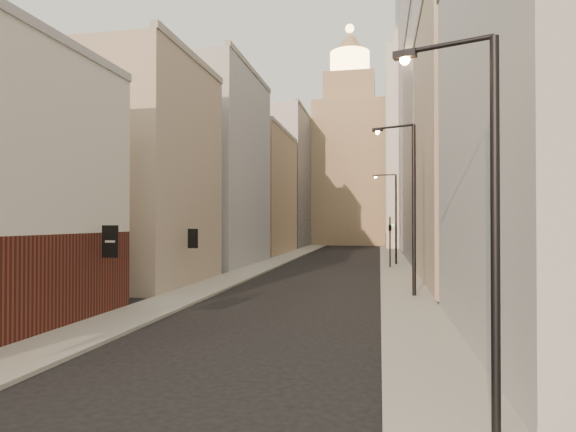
{
  "coord_description": "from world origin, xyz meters",
  "views": [
    {
      "loc": [
        4.95,
        -6.27,
        4.51
      ],
      "look_at": [
        -0.45,
        21.99,
        4.86
      ],
      "focal_mm": 30.0,
      "sensor_mm": 36.0,
      "label": 1
    }
  ],
  "objects_px": {
    "clock_tower": "(350,157)",
    "traffic_light_right": "(390,230)",
    "streetlamp_far": "(394,213)",
    "streetlamp_near": "(484,210)",
    "streetlamp_mid": "(409,198)",
    "white_tower": "(410,139)"
  },
  "relations": [
    {
      "from": "clock_tower",
      "to": "traffic_light_right",
      "type": "xyz_separation_m",
      "value": [
        6.92,
        -50.93,
        -13.9
      ]
    },
    {
      "from": "streetlamp_far",
      "to": "traffic_light_right",
      "type": "relative_size",
      "value": 1.89
    },
    {
      "from": "streetlamp_near",
      "to": "traffic_light_right",
      "type": "distance_m",
      "value": 37.02
    },
    {
      "from": "clock_tower",
      "to": "streetlamp_mid",
      "type": "xyz_separation_m",
      "value": [
        7.69,
        -68.81,
        -11.72
      ]
    },
    {
      "from": "white_tower",
      "to": "streetlamp_far",
      "type": "bearing_deg",
      "value": -96.23
    },
    {
      "from": "streetlamp_mid",
      "to": "streetlamp_far",
      "type": "distance_m",
      "value": 21.39
    },
    {
      "from": "streetlamp_far",
      "to": "traffic_light_right",
      "type": "xyz_separation_m",
      "value": [
        -0.43,
        -3.51,
        -1.66
      ]
    },
    {
      "from": "traffic_light_right",
      "to": "streetlamp_near",
      "type": "bearing_deg",
      "value": 88.2
    },
    {
      "from": "streetlamp_near",
      "to": "streetlamp_mid",
      "type": "distance_m",
      "value": 19.16
    },
    {
      "from": "streetlamp_mid",
      "to": "traffic_light_right",
      "type": "height_order",
      "value": "streetlamp_mid"
    },
    {
      "from": "streetlamp_near",
      "to": "traffic_light_right",
      "type": "relative_size",
      "value": 1.66
    },
    {
      "from": "streetlamp_far",
      "to": "streetlamp_mid",
      "type": "bearing_deg",
      "value": -82.68
    },
    {
      "from": "white_tower",
      "to": "traffic_light_right",
      "type": "distance_m",
      "value": 40.02
    },
    {
      "from": "streetlamp_far",
      "to": "white_tower",
      "type": "bearing_deg",
      "value": 90.18
    },
    {
      "from": "white_tower",
      "to": "clock_tower",
      "type": "bearing_deg",
      "value": 128.16
    },
    {
      "from": "streetlamp_near",
      "to": "streetlamp_mid",
      "type": "xyz_separation_m",
      "value": [
        -0.34,
        19.12,
        1.16
      ]
    },
    {
      "from": "streetlamp_mid",
      "to": "white_tower",
      "type": "bearing_deg",
      "value": 109.05
    },
    {
      "from": "clock_tower",
      "to": "streetlamp_near",
      "type": "xyz_separation_m",
      "value": [
        8.03,
        -87.93,
        -12.88
      ]
    },
    {
      "from": "white_tower",
      "to": "traffic_light_right",
      "type": "height_order",
      "value": "white_tower"
    },
    {
      "from": "white_tower",
      "to": "traffic_light_right",
      "type": "bearing_deg",
      "value": -96.3
    },
    {
      "from": "streetlamp_mid",
      "to": "traffic_light_right",
      "type": "relative_size",
      "value": 2.07
    },
    {
      "from": "clock_tower",
      "to": "streetlamp_mid",
      "type": "bearing_deg",
      "value": -83.62
    }
  ]
}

